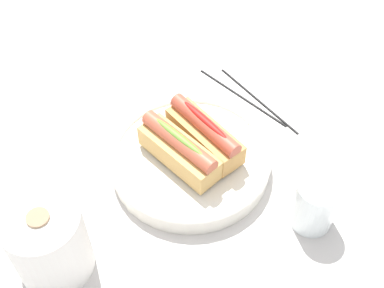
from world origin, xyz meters
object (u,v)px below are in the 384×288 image
object	(u,v)px
hotdog_front	(205,133)
water_glass	(314,206)
serving_bowl	(192,158)
paper_towel_roll	(49,243)
chopstick_far	(258,99)
hotdog_back	(179,149)
chopstick_near	(242,97)

from	to	relation	value
hotdog_front	water_glass	size ratio (longest dim) A/B	1.75
serving_bowl	paper_towel_roll	world-z (taller)	paper_towel_roll
hotdog_front	chopstick_far	distance (m)	0.19
serving_bowl	hotdog_front	distance (m)	0.05
serving_bowl	hotdog_back	bearing A→B (deg)	76.73
hotdog_front	chopstick_near	world-z (taller)	hotdog_front
hotdog_front	chopstick_near	xyz separation A→B (m)	(0.03, -0.17, -0.06)
serving_bowl	chopstick_far	world-z (taller)	serving_bowl
hotdog_front	water_glass	bearing A→B (deg)	178.67
hotdog_front	water_glass	xyz separation A→B (m)	(-0.21, 0.00, -0.02)
paper_towel_roll	chopstick_far	world-z (taller)	paper_towel_roll
serving_bowl	chopstick_far	bearing A→B (deg)	-92.80
hotdog_front	paper_towel_roll	size ratio (longest dim) A/B	1.18
hotdog_front	chopstick_near	distance (m)	0.18
water_glass	paper_towel_roll	world-z (taller)	paper_towel_roll
hotdog_front	water_glass	distance (m)	0.21
serving_bowl	chopstick_far	distance (m)	0.21
chopstick_far	hotdog_back	bearing A→B (deg)	102.88
hotdog_front	chopstick_far	bearing A→B (deg)	-91.19
hotdog_front	hotdog_back	distance (m)	0.05
hotdog_back	chopstick_near	distance (m)	0.23
paper_towel_roll	chopstick_far	size ratio (longest dim) A/B	0.61
chopstick_near	chopstick_far	size ratio (longest dim) A/B	1.00
hotdog_front	hotdog_back	world-z (taller)	same
serving_bowl	hotdog_back	distance (m)	0.05
serving_bowl	water_glass	distance (m)	0.22
chopstick_far	serving_bowl	bearing A→B (deg)	104.12
water_glass	chopstick_near	size ratio (longest dim) A/B	0.41
hotdog_front	chopstick_far	xyz separation A→B (m)	(-0.00, -0.18, -0.06)
hotdog_front	chopstick_near	bearing A→B (deg)	-80.98
hotdog_front	chopstick_far	world-z (taller)	hotdog_front
serving_bowl	hotdog_front	xyz separation A→B (m)	(-0.01, -0.03, 0.04)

